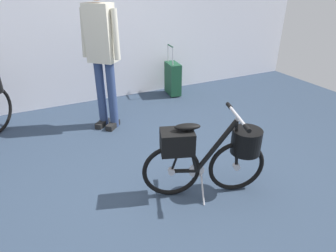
# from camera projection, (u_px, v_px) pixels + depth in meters

# --- Properties ---
(ground_plane) EXTENTS (7.62, 7.62, 0.00)m
(ground_plane) POSITION_uv_depth(u_px,v_px,m) (169.00, 193.00, 2.68)
(ground_plane) COLOR #2D3D51
(folding_bike_foreground) EXTENTS (1.06, 0.56, 0.79)m
(folding_bike_foreground) POSITION_uv_depth(u_px,v_px,m) (211.00, 153.00, 2.51)
(folding_bike_foreground) COLOR black
(folding_bike_foreground) RESTS_ON ground_plane
(visitor_near_wall) EXTENTS (0.40, 0.40, 1.79)m
(visitor_near_wall) POSITION_uv_depth(u_px,v_px,m) (102.00, 47.00, 3.45)
(visitor_near_wall) COLOR navy
(visitor_near_wall) RESTS_ON ground_plane
(rolling_suitcase) EXTENTS (0.22, 0.38, 0.83)m
(rolling_suitcase) POSITION_uv_depth(u_px,v_px,m) (173.00, 78.00, 4.84)
(rolling_suitcase) COLOR #19472D
(rolling_suitcase) RESTS_ON ground_plane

